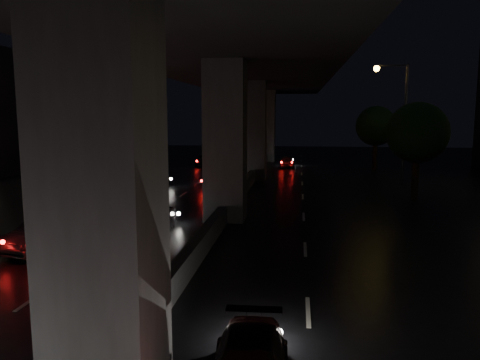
# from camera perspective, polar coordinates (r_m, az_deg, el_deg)

# --- Properties ---
(ground) EXTENTS (120.00, 120.00, 0.00)m
(ground) POSITION_cam_1_polar(r_m,az_deg,el_deg) (19.44, -4.04, -8.03)
(ground) COLOR black
(ground) RESTS_ON ground
(viaduct) EXTENTS (12.00, 80.00, 10.50)m
(viaduct) POSITION_cam_1_polar(r_m,az_deg,el_deg) (23.79, -1.84, 15.21)
(viaduct) COLOR #323234
(viaduct) RESTS_ON ground
(median_barrier) EXTENTS (0.45, 70.00, 0.85)m
(median_barrier) POSITION_cam_1_polar(r_m,az_deg,el_deg) (24.12, -1.75, -3.79)
(median_barrier) COLOR #323234
(median_barrier) RESTS_ON ground
(tree_c) EXTENTS (3.80, 3.80, 6.12)m
(tree_c) POSITION_cam_1_polar(r_m,az_deg,el_deg) (31.22, 20.82, 5.38)
(tree_c) COLOR black
(tree_c) RESTS_ON ground
(tree_d) EXTENTS (3.80, 3.80, 6.12)m
(tree_d) POSITION_cam_1_polar(r_m,az_deg,el_deg) (46.91, 16.23, 6.31)
(tree_d) COLOR black
(tree_d) RESTS_ON ground
(streetlight_far) EXTENTS (2.52, 0.44, 9.00)m
(streetlight_far) POSITION_cam_1_polar(r_m,az_deg,el_deg) (37.05, 18.70, 8.08)
(streetlight_far) COLOR #2D2D33
(streetlight_far) RESTS_ON ground
(car_4) EXTENTS (2.19, 4.25, 1.33)m
(car_4) POSITION_cam_1_polar(r_m,az_deg,el_deg) (20.43, -22.49, -5.91)
(car_4) COLOR black
(car_4) RESTS_ON ground
(car_5) EXTENTS (1.65, 3.41, 1.08)m
(car_5) POSITION_cam_1_polar(r_m,az_deg,el_deg) (21.74, -9.84, -4.93)
(car_5) COLOR #252528
(car_5) RESTS_ON ground
(car_6) EXTENTS (2.52, 4.20, 1.34)m
(car_6) POSITION_cam_1_polar(r_m,az_deg,el_deg) (24.19, -17.14, -3.53)
(car_6) COLOR black
(car_6) RESTS_ON ground
(car_7) EXTENTS (2.63, 4.65, 1.27)m
(car_7) POSITION_cam_1_polar(r_m,az_deg,el_deg) (33.10, -10.27, -0.30)
(car_7) COLOR black
(car_7) RESTS_ON ground
(car_8) EXTENTS (1.76, 3.33, 1.08)m
(car_8) POSITION_cam_1_polar(r_m,az_deg,el_deg) (34.88, -3.45, 0.08)
(car_8) COLOR black
(car_8) RESTS_ON ground
(car_9) EXTENTS (1.55, 3.34, 1.06)m
(car_9) POSITION_cam_1_polar(r_m,az_deg,el_deg) (40.58, -2.33, 1.21)
(car_9) COLOR #49473F
(car_9) RESTS_ON ground
(car_10) EXTENTS (2.08, 4.44, 1.23)m
(car_10) POSITION_cam_1_polar(r_m,az_deg,el_deg) (45.61, -1.47, 2.08)
(car_10) COLOR black
(car_10) RESTS_ON ground
(car_11) EXTENTS (2.37, 4.19, 1.10)m
(car_11) POSITION_cam_1_polar(r_m,az_deg,el_deg) (48.77, -4.34, 2.37)
(car_11) COLOR black
(car_11) RESTS_ON ground
(car_12) EXTENTS (1.49, 3.55, 1.20)m
(car_12) POSITION_cam_1_polar(r_m,az_deg,el_deg) (47.31, 5.76, 2.24)
(car_12) COLOR #54575C
(car_12) RESTS_ON ground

